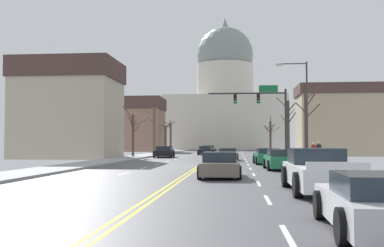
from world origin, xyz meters
name	(u,v)px	position (x,y,z in m)	size (l,w,h in m)	color
ground	(200,165)	(0.00, 0.00, 0.02)	(20.00, 180.00, 0.20)	#4B4B50
signal_gantry	(264,106)	(5.46, 13.27, 5.35)	(7.91, 0.41, 7.35)	#28282D
street_lamp_right	(303,102)	(7.86, 3.62, 4.89)	(2.52, 0.24, 7.98)	#333338
capitol_building	(225,102)	(0.00, 78.64, 11.66)	(28.78, 20.69, 32.73)	beige
sedan_near_00	(228,154)	(1.81, 10.09, 0.55)	(2.01, 4.29, 1.15)	#6B6056
sedan_near_01	(267,156)	(5.02, 3.08, 0.59)	(2.17, 4.33, 1.24)	#1E7247
sedan_near_02	(282,160)	(5.45, -4.00, 0.61)	(2.22, 4.32, 1.28)	#1E7247
sedan_near_03	(220,165)	(1.78, -10.49, 0.58)	(2.09, 4.53, 1.24)	#6B6056
pickup_truck_near_04	(319,172)	(5.44, -16.55, 0.68)	(2.22, 5.60, 1.50)	silver
sedan_near_05	(379,204)	(5.28, -23.61, 0.54)	(2.15, 4.27, 1.14)	silver
sedan_oncoming_00	(164,152)	(-5.44, 17.39, 0.60)	(2.20, 4.60, 1.27)	black
sedan_oncoming_01	(205,151)	(-1.57, 28.82, 0.56)	(2.00, 4.58, 1.18)	black
sedan_oncoming_02	(209,149)	(-1.69, 38.10, 0.56)	(2.18, 4.72, 1.19)	#6B6056
flank_building_00	(69,109)	(-15.08, 13.44, 5.25)	(10.46, 8.03, 10.36)	#B2A38E
flank_building_01	(135,124)	(-15.95, 48.44, 4.99)	(10.56, 8.59, 9.84)	#8C6656
flank_building_02	(339,120)	(15.43, 24.95, 4.46)	(10.33, 6.50, 8.83)	tan
bare_tree_00	(306,120)	(8.21, 4.11, 3.48)	(2.27, 1.06, 6.32)	#4C3D2D
bare_tree_01	(133,133)	(-8.78, 16.33, 2.77)	(2.41, 1.74, 5.51)	brown
bare_tree_02	(270,135)	(8.53, 46.19, 2.90)	(1.68, 2.61, 5.20)	#4C3D2D
bare_tree_03	(154,130)	(-8.07, 25.25, 3.34)	(1.71, 1.92, 6.44)	brown
bare_tree_04	(288,127)	(8.18, 16.40, 3.32)	(2.05, 2.39, 6.47)	#423328
bare_tree_05	(165,138)	(-8.42, 37.14, 2.43)	(2.81, 1.08, 5.11)	#4C3D2D
bare_tree_06	(271,135)	(8.18, 40.73, 2.81)	(2.47, 1.88, 5.71)	#423328
bare_tree_07	(171,136)	(-8.94, 46.24, 2.87)	(1.50, 2.37, 5.35)	#4C3D2D
pedestrian_00	(319,152)	(7.98, -2.46, 1.05)	(0.35, 0.34, 1.64)	#4C4238
pedestrian_01	(314,152)	(8.02, -0.21, 1.01)	(0.35, 0.34, 1.58)	#33333D
bicycle_parked	(313,159)	(8.36, 1.91, 0.49)	(0.12, 1.77, 0.85)	black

